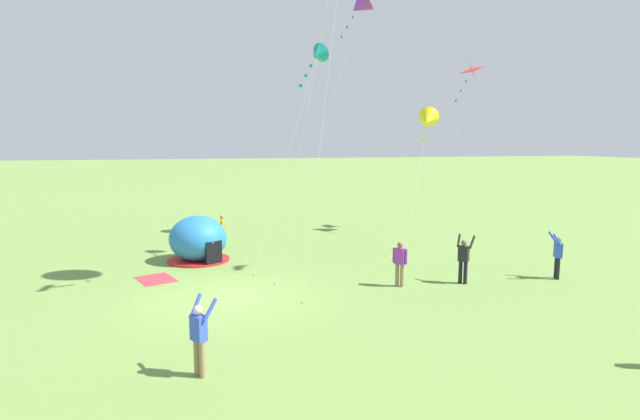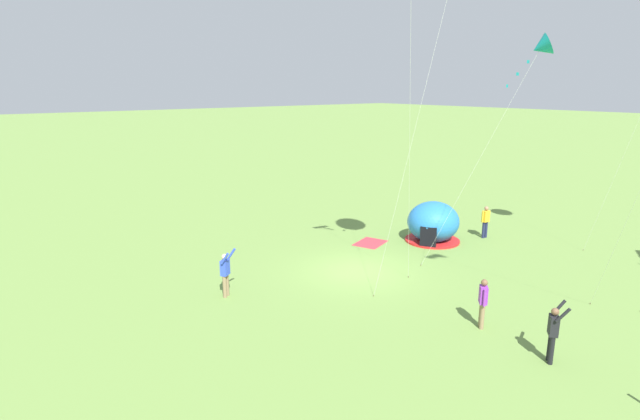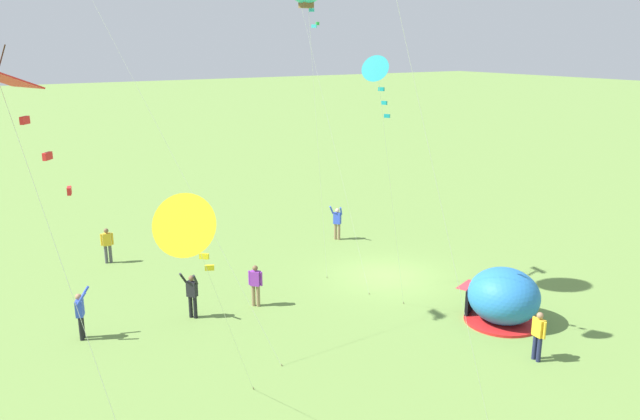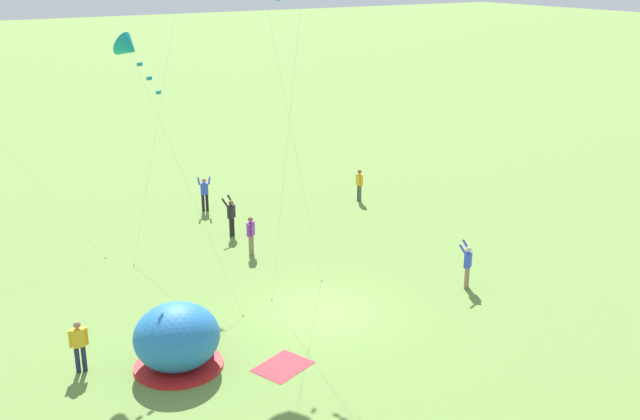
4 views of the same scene
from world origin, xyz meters
The scene contains 12 objects.
ground_plane centered at (0.00, 0.00, 0.00)m, with size 300.00×300.00×0.00m, color olive.
popup_tent centered at (-6.04, -0.82, 1.00)m, with size 2.81×2.81×2.10m.
picnic_blanket centered at (-3.27, -2.57, 0.01)m, with size 1.70×1.30×0.01m, color #CC333D.
person_flying_kite centered at (0.87, 12.95, 1.00)m, with size 0.71×0.62×1.89m.
person_center_field centered at (5.73, -1.13, 1.00)m, with size 0.72×0.67×1.89m.
person_arms_raised centered at (0.46, 8.97, 1.00)m, with size 0.72×0.68×1.89m.
person_near_tent centered at (8.47, 10.17, 0.96)m, with size 0.30×0.58×1.72m.
person_watching_sky centered at (0.19, 6.43, 0.96)m, with size 0.46×0.43×1.72m.
person_strolling centered at (-8.73, 0.49, 0.96)m, with size 0.59×0.28×1.72m.
kite_yellow centered at (-9.71, 12.51, 6.75)m, with size 5.27×4.15×7.51m.
kite_teal centered at (-5.10, 4.60, 9.32)m, with size 2.97×3.99×9.85m.
kite_red centered at (-10.16, 15.45, 9.43)m, with size 1.48×2.45×10.20m.
Camera 3 is at (-20.81, 16.49, 10.24)m, focal length 35.00 mm.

